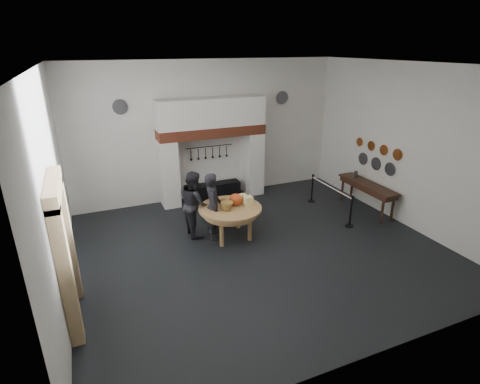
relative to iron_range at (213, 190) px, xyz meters
name	(u,v)px	position (x,y,z in m)	size (l,w,h in m)	color
floor	(259,247)	(0.00, -3.72, -0.25)	(9.00, 8.00, 0.02)	black
ceiling	(263,65)	(0.00, -3.72, 4.25)	(9.00, 8.00, 0.02)	silver
wall_back	(208,131)	(0.00, 0.28, 2.00)	(9.00, 0.02, 4.50)	silver
wall_front	(381,240)	(0.00, -7.72, 2.00)	(9.00, 0.02, 4.50)	silver
wall_left	(52,191)	(-4.50, -3.72, 2.00)	(0.02, 8.00, 4.50)	silver
wall_right	(406,146)	(4.50, -3.72, 2.00)	(0.02, 8.00, 4.50)	silver
chimney_pier_left	(169,174)	(-1.48, -0.07, 0.82)	(0.55, 0.70, 2.15)	silver
chimney_pier_right	(253,163)	(1.48, -0.07, 0.82)	(0.55, 0.70, 2.15)	silver
hearth_brick_band	(212,131)	(0.00, -0.07, 2.06)	(3.50, 0.72, 0.32)	#9E442B
chimney_hood	(211,112)	(0.00, -0.07, 2.67)	(3.50, 0.70, 0.90)	silver
iron_range	(213,190)	(0.00, 0.00, 0.00)	(1.90, 0.45, 0.50)	black
utensil_rail	(210,146)	(0.00, 0.20, 1.50)	(0.02, 0.02, 1.60)	black
door_recess	(62,261)	(-4.47, -4.72, 1.00)	(0.04, 1.10, 2.50)	black
door_jamb_near	(67,278)	(-4.38, -5.42, 1.05)	(0.22, 0.30, 2.60)	tan
door_jamb_far	(67,240)	(-4.38, -4.02, 1.05)	(0.22, 0.30, 2.60)	tan
door_lintel	(53,188)	(-4.38, -4.72, 2.40)	(0.22, 1.70, 0.30)	tan
wall_plaque	(62,206)	(-4.45, -2.92, 1.35)	(0.05, 0.34, 0.44)	gold
work_table	(230,208)	(-0.47, -2.86, 0.59)	(1.69, 1.69, 0.07)	tan
pumpkin	(236,199)	(-0.27, -2.76, 0.78)	(0.36, 0.36, 0.31)	#D5511E
cheese_block_big	(248,201)	(0.03, -2.91, 0.74)	(0.22, 0.22, 0.24)	#FFF698
cheese_block_small	(243,198)	(0.01, -2.61, 0.72)	(0.18, 0.18, 0.20)	#FFFB98
wicker_basket	(227,206)	(-0.62, -3.01, 0.73)	(0.32, 0.32, 0.22)	olive
bread_loaf	(222,201)	(-0.57, -2.51, 0.69)	(0.31, 0.18, 0.13)	#906033
visitor_near	(213,206)	(-0.90, -2.71, 0.67)	(0.67, 0.44, 1.84)	black
visitor_far	(194,203)	(-1.30, -2.31, 0.65)	(0.88, 0.68, 1.80)	black
side_table	(368,184)	(4.10, -2.88, 0.62)	(0.55, 2.20, 0.06)	#391F14
pewter_jug	(356,174)	(4.10, -2.28, 0.76)	(0.12, 0.12, 0.22)	#535358
copper_pan_a	(398,155)	(4.46, -3.52, 1.70)	(0.34, 0.34, 0.03)	#C6662D
copper_pan_b	(384,150)	(4.46, -2.97, 1.70)	(0.32, 0.32, 0.03)	#C6662D
copper_pan_c	(371,146)	(4.46, -2.42, 1.70)	(0.30, 0.30, 0.03)	#C6662D
copper_pan_d	(360,142)	(4.46, -1.87, 1.70)	(0.28, 0.28, 0.03)	#C6662D
pewter_plate_left	(390,169)	(4.46, -3.32, 1.20)	(0.40, 0.40, 0.03)	#4C4C51
pewter_plate_mid	(376,164)	(4.46, -2.72, 1.20)	(0.40, 0.40, 0.03)	#4C4C51
pewter_plate_right	(363,159)	(4.46, -2.12, 1.20)	(0.40, 0.40, 0.03)	#4C4C51
pewter_plate_back_left	(120,107)	(-2.70, 0.24, 2.95)	(0.44, 0.44, 0.03)	#4C4C51
pewter_plate_back_right	(282,98)	(2.70, 0.24, 2.95)	(0.44, 0.44, 0.03)	#4C4C51
barrier_post_near	(351,212)	(2.93, -3.62, 0.20)	(0.05, 0.05, 0.90)	black
barrier_post_far	(312,189)	(2.93, -1.62, 0.20)	(0.05, 0.05, 0.90)	black
barrier_rope	(331,187)	(2.93, -2.62, 0.60)	(0.04, 0.04, 2.00)	white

